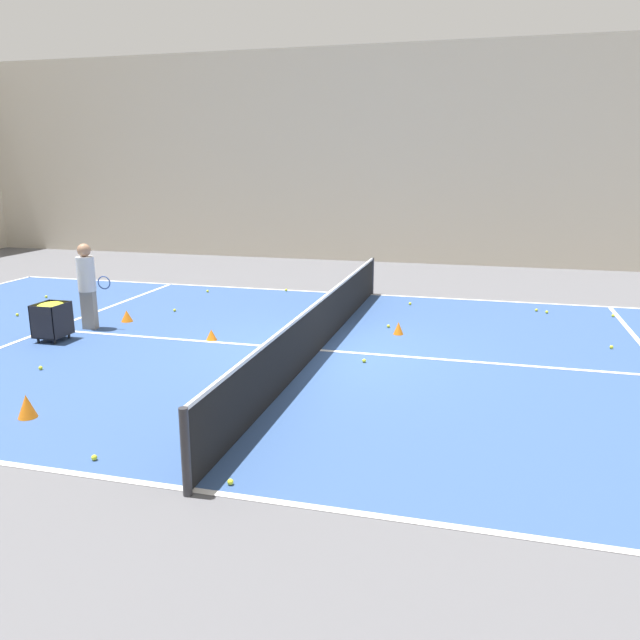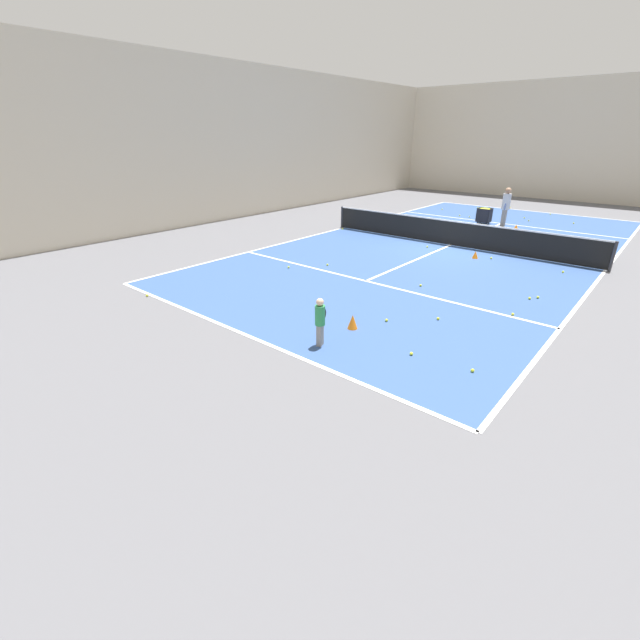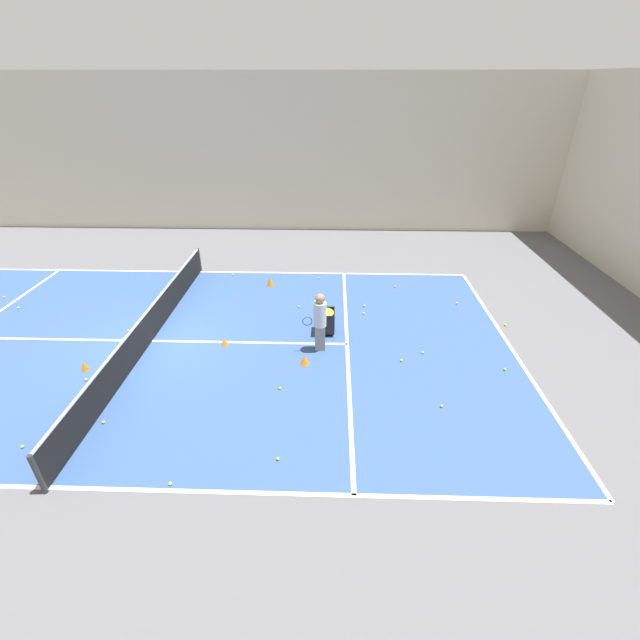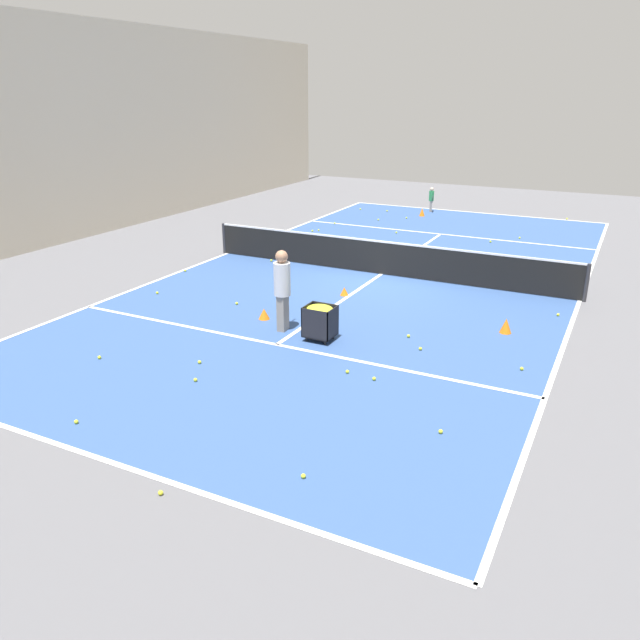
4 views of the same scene
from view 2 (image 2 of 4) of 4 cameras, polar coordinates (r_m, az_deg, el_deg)
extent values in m
plane|color=#5B5B60|center=(18.13, 16.96, 9.50)|extent=(37.33, 37.33, 0.00)
cube|color=#335189|center=(18.13, 16.96, 9.51)|extent=(10.73, 21.57, 0.00)
cube|color=white|center=(9.71, -10.31, -1.78)|extent=(10.73, 0.10, 0.00)
cube|color=white|center=(28.21, 26.26, 12.90)|extent=(10.73, 0.10, 0.00)
cube|color=white|center=(20.77, 3.14, 12.18)|extent=(0.10, 21.57, 0.00)
cube|color=white|center=(16.84, 33.77, 5.50)|extent=(0.10, 21.57, 0.00)
cube|color=white|center=(13.07, 6.14, 5.19)|extent=(10.73, 0.10, 0.00)
cube|color=white|center=(23.60, 23.03, 11.77)|extent=(10.73, 0.10, 0.00)
cube|color=white|center=(18.13, 16.96, 9.52)|extent=(0.10, 11.86, 0.00)
cube|color=beige|center=(24.42, -8.75, 22.31)|extent=(0.15, 33.63, 7.33)
cube|color=beige|center=(33.72, 30.32, 19.89)|extent=(22.49, 0.15, 7.33)
cylinder|color=#2D2D33|center=(20.74, 2.95, 13.53)|extent=(0.10, 0.10, 0.98)
cylinder|color=#2D2D33|center=(16.72, 34.48, 6.99)|extent=(0.10, 0.10, 0.98)
cube|color=black|center=(18.03, 17.14, 10.97)|extent=(10.83, 0.03, 0.91)
cube|color=white|center=(17.94, 17.32, 12.46)|extent=(10.83, 0.04, 0.05)
cube|color=gray|center=(8.94, 0.00, -2.02)|extent=(0.15, 0.19, 0.48)
cylinder|color=#2D8C4C|center=(8.75, 0.00, 0.63)|extent=(0.26, 0.26, 0.42)
sphere|color=beige|center=(8.64, 0.00, 2.41)|extent=(0.16, 0.16, 0.16)
torus|color=black|center=(9.05, 0.44, 0.71)|extent=(0.10, 0.28, 0.28)
cube|color=gray|center=(22.68, 23.29, 12.36)|extent=(0.20, 0.30, 0.82)
cylinder|color=silver|center=(22.57, 23.60, 14.27)|extent=(0.39, 0.39, 0.73)
sphere|color=#A87A5B|center=(22.51, 23.82, 15.51)|extent=(0.27, 0.27, 0.27)
torus|color=#2D478C|center=(22.23, 23.44, 13.70)|extent=(0.05, 0.29, 0.28)
cube|color=black|center=(23.18, 20.94, 12.18)|extent=(0.62, 0.54, 0.02)
cube|color=black|center=(22.89, 20.82, 12.89)|extent=(0.62, 0.02, 0.64)
cube|color=black|center=(23.37, 21.28, 13.01)|extent=(0.62, 0.02, 0.64)
cube|color=black|center=(23.23, 20.35, 13.09)|extent=(0.02, 0.54, 0.64)
cube|color=black|center=(23.03, 21.76, 12.81)|extent=(0.02, 0.54, 0.64)
ellipsoid|color=yellow|center=(23.09, 21.15, 13.58)|extent=(0.58, 0.50, 0.16)
cylinder|color=black|center=(23.09, 20.24, 12.09)|extent=(0.05, 0.05, 0.11)
cylinder|color=black|center=(22.95, 21.26, 11.88)|extent=(0.05, 0.05, 0.11)
cylinder|color=black|center=(23.44, 20.58, 12.20)|extent=(0.05, 0.05, 0.11)
cylinder|color=black|center=(23.30, 21.59, 11.99)|extent=(0.05, 0.05, 0.11)
cone|color=orange|center=(22.14, 24.67, 11.16)|extent=(0.26, 0.26, 0.25)
cone|color=orange|center=(20.12, 20.06, 10.75)|extent=(0.22, 0.22, 0.22)
cone|color=orange|center=(16.42, 20.00, 8.18)|extent=(0.21, 0.21, 0.26)
cone|color=orange|center=(9.76, 4.37, -0.22)|extent=(0.23, 0.23, 0.34)
cone|color=orange|center=(22.60, 10.59, 13.18)|extent=(0.26, 0.26, 0.33)
sphere|color=yellow|center=(12.65, -22.06, 3.07)|extent=(0.07, 0.07, 0.07)
sphere|color=yellow|center=(27.38, 28.36, 12.32)|extent=(0.07, 0.07, 0.07)
sphere|color=yellow|center=(19.12, 34.43, 7.20)|extent=(0.07, 0.07, 0.07)
sphere|color=yellow|center=(22.89, 16.13, 12.46)|extent=(0.07, 0.07, 0.07)
sphere|color=yellow|center=(21.71, 6.22, 12.66)|extent=(0.07, 0.07, 0.07)
sphere|color=yellow|center=(28.80, 23.99, 13.52)|extent=(0.07, 0.07, 0.07)
sphere|color=yellow|center=(12.83, 26.16, 2.63)|extent=(0.07, 0.07, 0.07)
sphere|color=yellow|center=(17.50, 14.11, 9.45)|extent=(0.07, 0.07, 0.07)
sphere|color=yellow|center=(14.57, 1.00, 7.39)|extent=(0.07, 0.07, 0.07)
sphere|color=yellow|center=(26.82, 15.97, 14.00)|extent=(0.07, 0.07, 0.07)
sphere|color=yellow|center=(24.53, 11.41, 13.60)|extent=(0.07, 0.07, 0.07)
sphere|color=yellow|center=(16.55, 21.87, 7.68)|extent=(0.07, 0.07, 0.07)
sphere|color=yellow|center=(20.36, 3.02, 12.04)|extent=(0.07, 0.07, 0.07)
sphere|color=yellow|center=(14.32, -4.21, 7.04)|extent=(0.07, 0.07, 0.07)
sphere|color=yellow|center=(13.01, 27.06, 2.72)|extent=(0.07, 0.07, 0.07)
sphere|color=yellow|center=(25.54, 25.58, 12.20)|extent=(0.07, 0.07, 0.07)
sphere|color=yellow|center=(25.09, 30.73, 11.05)|extent=(0.07, 0.07, 0.07)
sphere|color=yellow|center=(25.03, 18.13, 13.11)|extent=(0.07, 0.07, 0.07)
sphere|color=yellow|center=(10.27, 8.86, -0.02)|extent=(0.07, 0.07, 0.07)
sphere|color=yellow|center=(15.84, 29.67, 5.60)|extent=(0.07, 0.07, 0.07)
sphere|color=yellow|center=(21.34, 27.12, 10.07)|extent=(0.07, 0.07, 0.07)
sphere|color=yellow|center=(12.86, 13.27, 4.53)|extent=(0.07, 0.07, 0.07)
sphere|color=yellow|center=(21.17, 33.35, 8.69)|extent=(0.07, 0.07, 0.07)
sphere|color=yellow|center=(8.54, 19.68, -6.34)|extent=(0.07, 0.07, 0.07)
sphere|color=yellow|center=(28.16, 20.29, 13.89)|extent=(0.07, 0.07, 0.07)
sphere|color=yellow|center=(23.58, 15.71, 12.81)|extent=(0.07, 0.07, 0.07)
sphere|color=yellow|center=(24.79, 26.07, 11.83)|extent=(0.07, 0.07, 0.07)
sphere|color=yellow|center=(17.30, 28.11, 7.22)|extent=(0.07, 0.07, 0.07)
sphere|color=yellow|center=(8.82, 12.09, -4.40)|extent=(0.07, 0.07, 0.07)
sphere|color=yellow|center=(10.62, 15.47, 0.19)|extent=(0.07, 0.07, 0.07)
sphere|color=yellow|center=(11.51, 24.32, 0.72)|extent=(0.07, 0.07, 0.07)
sphere|color=yellow|center=(24.77, 19.30, 12.87)|extent=(0.07, 0.07, 0.07)
camera|label=1|loc=(22.24, -13.71, 21.11)|focal=35.00mm
camera|label=3|loc=(22.25, 55.38, 21.66)|focal=24.00mm
camera|label=4|loc=(35.09, 19.91, 23.84)|focal=35.00mm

